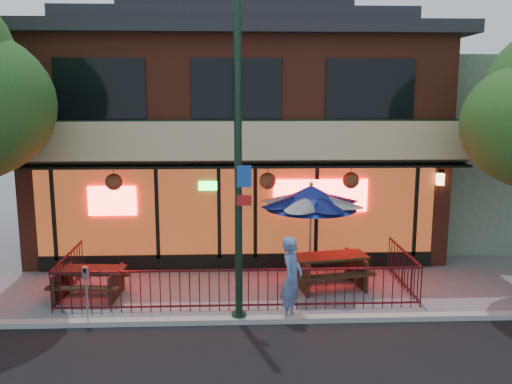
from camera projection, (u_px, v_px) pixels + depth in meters
ground at (239, 314)px, 12.16m from camera, size 80.00×80.00×0.00m
curb at (239, 320)px, 11.65m from camera, size 80.00×0.25×0.12m
restaurant_building at (236, 116)px, 18.42m from camera, size 12.96×9.49×8.05m
neighbor_building at (484, 147)px, 19.58m from camera, size 6.00×7.00×6.00m
patio_fence at (238, 279)px, 12.54m from camera, size 8.44×2.62×1.00m
street_light at (238, 178)px, 11.20m from camera, size 0.43×0.32×7.00m
picnic_table_left at (89, 278)px, 13.07m from camera, size 1.78×1.42×0.72m
picnic_table_right at (329, 266)px, 13.80m from camera, size 2.17×1.81×0.83m
patio_umbrella at (311, 197)px, 13.80m from camera, size 2.33×2.33×2.67m
pedestrian at (292, 279)px, 11.70m from camera, size 0.68×0.80×1.86m
parking_meter_near at (86, 285)px, 11.47m from camera, size 0.14×0.13×1.27m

